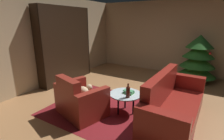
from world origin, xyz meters
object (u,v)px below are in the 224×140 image
(armchair_red, at_px, (80,101))
(bookshelf_unit, at_px, (69,46))
(couch_red, at_px, (173,107))
(book_stack_on_table, at_px, (129,92))
(coffee_table, at_px, (125,95))
(decorated_tree, at_px, (198,58))
(bottle_on_table, at_px, (128,92))

(armchair_red, bearing_deg, bookshelf_unit, 138.74)
(couch_red, xyz_separation_m, book_stack_on_table, (-0.86, -0.09, 0.14))
(coffee_table, relative_size, decorated_tree, 0.45)
(book_stack_on_table, relative_size, decorated_tree, 0.15)
(bookshelf_unit, xyz_separation_m, decorated_tree, (3.54, 1.91, -0.37))
(armchair_red, bearing_deg, decorated_tree, 62.26)
(coffee_table, bearing_deg, book_stack_on_table, 40.30)
(armchair_red, height_order, coffee_table, armchair_red)
(book_stack_on_table, xyz_separation_m, decorated_tree, (1.00, 2.87, 0.28))
(bottle_on_table, bearing_deg, couch_red, 18.95)
(bookshelf_unit, height_order, bottle_on_table, bookshelf_unit)
(bookshelf_unit, relative_size, armchair_red, 2.00)
(armchair_red, height_order, bottle_on_table, armchair_red)
(armchair_red, xyz_separation_m, couch_red, (1.67, 0.66, 0.02))
(bookshelf_unit, bearing_deg, couch_red, -14.16)
(armchair_red, xyz_separation_m, decorated_tree, (1.81, 3.44, 0.44))
(couch_red, bearing_deg, bottle_on_table, -161.05)
(couch_red, relative_size, book_stack_on_table, 9.62)
(couch_red, distance_m, book_stack_on_table, 0.88)
(bottle_on_table, distance_m, decorated_tree, 3.19)
(book_stack_on_table, relative_size, bottle_on_table, 0.77)
(bottle_on_table, bearing_deg, coffee_table, 130.84)
(book_stack_on_table, height_order, decorated_tree, decorated_tree)
(armchair_red, bearing_deg, bottle_on_table, 24.04)
(couch_red, height_order, book_stack_on_table, couch_red)
(armchair_red, bearing_deg, coffee_table, 34.73)
(couch_red, distance_m, decorated_tree, 2.81)
(book_stack_on_table, bearing_deg, decorated_tree, 70.84)
(armchair_red, xyz_separation_m, book_stack_on_table, (0.81, 0.57, 0.16))
(armchair_red, distance_m, bottle_on_table, 0.99)
(book_stack_on_table, bearing_deg, bottle_on_table, -69.84)
(coffee_table, xyz_separation_m, book_stack_on_table, (0.05, 0.04, 0.07))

